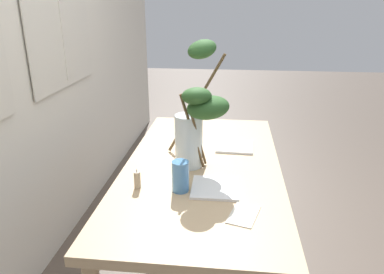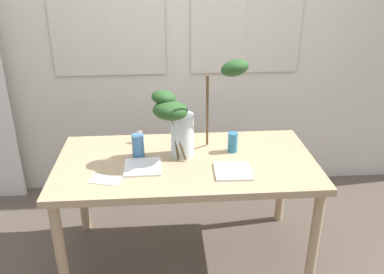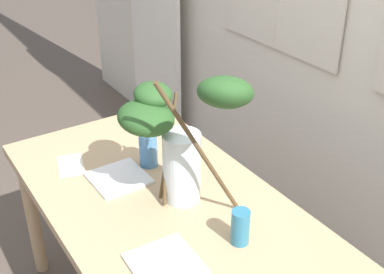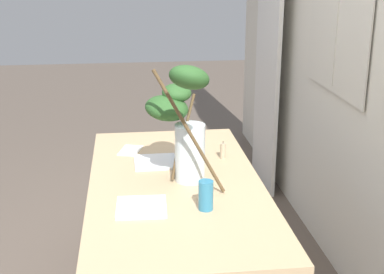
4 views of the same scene
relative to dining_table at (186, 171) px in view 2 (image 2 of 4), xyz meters
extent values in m
plane|color=brown|center=(0.00, 0.00, -0.65)|extent=(14.00, 14.00, 0.00)
cube|color=silver|center=(0.00, 1.02, 0.84)|extent=(5.80, 0.12, 2.98)
cube|color=tan|center=(0.00, 0.00, 0.06)|extent=(1.59, 0.82, 0.04)
cylinder|color=tan|center=(-0.74, -0.35, -0.31)|extent=(0.06, 0.06, 0.68)
cylinder|color=tan|center=(0.74, -0.35, -0.31)|extent=(0.06, 0.06, 0.68)
cylinder|color=tan|center=(-0.74, 0.35, -0.31)|extent=(0.06, 0.06, 0.68)
cylinder|color=tan|center=(0.74, 0.35, -0.31)|extent=(0.06, 0.06, 0.68)
cylinder|color=silver|center=(-0.02, 0.07, 0.22)|extent=(0.14, 0.14, 0.28)
cylinder|color=silver|center=(-0.02, 0.07, 0.13)|extent=(0.13, 0.13, 0.09)
cylinder|color=brown|center=(-0.05, 0.02, 0.25)|extent=(0.12, 0.09, 0.34)
ellipsoid|color=#285123|center=(-0.09, -0.03, 0.42)|extent=(0.29, 0.30, 0.14)
cylinder|color=brown|center=(-0.07, 0.05, 0.29)|extent=(0.07, 0.13, 0.40)
ellipsoid|color=#285123|center=(-0.13, 0.02, 0.48)|extent=(0.19, 0.19, 0.10)
cylinder|color=brown|center=(0.13, 0.05, 0.37)|extent=(0.06, 0.32, 0.56)
ellipsoid|color=#285123|center=(0.29, 0.03, 0.65)|extent=(0.21, 0.20, 0.16)
cylinder|color=#4C84BC|center=(-0.29, 0.08, 0.15)|extent=(0.08, 0.08, 0.15)
cylinder|color=teal|center=(0.31, 0.10, 0.14)|extent=(0.06, 0.06, 0.13)
cube|color=white|center=(-0.26, -0.08, 0.08)|extent=(0.22, 0.22, 0.01)
cube|color=white|center=(0.26, -0.17, 0.08)|extent=(0.22, 0.22, 0.01)
cube|color=silver|center=(-0.47, -0.21, 0.08)|extent=(0.20, 0.15, 0.00)
cylinder|color=tan|center=(-0.29, 0.28, 0.12)|extent=(0.03, 0.03, 0.08)
cylinder|color=black|center=(-0.29, 0.28, 0.17)|extent=(0.00, 0.00, 0.01)
camera|label=1|loc=(-1.76, -0.14, 0.90)|focal=34.05mm
camera|label=2|loc=(-0.13, -2.23, 1.25)|focal=38.14mm
camera|label=3|loc=(1.33, -0.76, 1.23)|focal=47.19mm
camera|label=4|loc=(2.38, -0.21, 1.10)|focal=51.01mm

